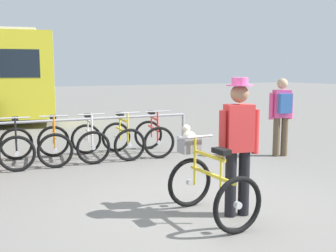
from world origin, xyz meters
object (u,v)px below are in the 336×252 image
object	(u,v)px
pedestrian_with_backpack	(282,112)
racked_bike_red	(153,137)
featured_bicycle	(206,178)
person_with_featured_bike	(238,141)
racked_bike_yellow	(123,139)
racked_bike_orange	(54,144)
racked_bike_black	(16,147)
racked_bike_white	(90,141)

from	to	relation	value
pedestrian_with_backpack	racked_bike_red	bearing A→B (deg)	146.63
racked_bike_red	featured_bicycle	world-z (taller)	featured_bicycle
featured_bicycle	person_with_featured_bike	xyz separation A→B (m)	(0.35, -0.17, 0.46)
racked_bike_yellow	pedestrian_with_backpack	bearing A→B (deg)	-27.46
racked_bike_orange	racked_bike_red	xyz separation A→B (m)	(2.09, -0.15, 0.00)
racked_bike_orange	racked_bike_black	bearing A→B (deg)	176.03
racked_bike_orange	racked_bike_white	world-z (taller)	same
racked_bike_orange	racked_bike_white	size ratio (longest dim) A/B	0.99
racked_bike_white	person_with_featured_bike	world-z (taller)	person_with_featured_bike
racked_bike_black	featured_bicycle	world-z (taller)	featured_bicycle
person_with_featured_bike	racked_bike_black	bearing A→B (deg)	117.33
racked_bike_black	racked_bike_orange	distance (m)	0.70
featured_bicycle	racked_bike_orange	bearing A→B (deg)	105.30
racked_bike_red	featured_bicycle	bearing A→B (deg)	-105.68
racked_bike_white	racked_bike_red	distance (m)	1.40
pedestrian_with_backpack	racked_bike_black	bearing A→B (deg)	161.57
racked_bike_white	racked_bike_red	world-z (taller)	same
racked_bike_orange	pedestrian_with_backpack	xyz separation A→B (m)	(4.36, -1.64, 0.57)
person_with_featured_bike	pedestrian_with_backpack	bearing A→B (deg)	38.94
person_with_featured_bike	pedestrian_with_backpack	distance (m)	3.80
racked_bike_white	racked_bike_yellow	size ratio (longest dim) A/B	1.05
featured_bicycle	person_with_featured_bike	size ratio (longest dim) A/B	0.70
racked_bike_white	racked_bike_yellow	xyz separation A→B (m)	(0.70, -0.05, 0.00)
racked_bike_white	racked_bike_yellow	bearing A→B (deg)	-3.97
racked_bike_red	person_with_featured_bike	xyz separation A→B (m)	(-0.69, -3.88, 0.58)
featured_bicycle	person_with_featured_bike	bearing A→B (deg)	-25.95
racked_bike_white	pedestrian_with_backpack	size ratio (longest dim) A/B	0.73
racked_bike_red	pedestrian_with_backpack	xyz separation A→B (m)	(2.26, -1.49, 0.57)
racked_bike_orange	racked_bike_yellow	size ratio (longest dim) A/B	1.04
racked_bike_yellow	racked_bike_red	bearing A→B (deg)	-3.97
racked_bike_red	person_with_featured_bike	distance (m)	3.98
racked_bike_orange	racked_bike_red	world-z (taller)	same
racked_bike_orange	racked_bike_white	xyz separation A→B (m)	(0.70, -0.05, 0.00)
racked_bike_red	racked_bike_white	bearing A→B (deg)	176.03
featured_bicycle	pedestrian_with_backpack	distance (m)	4.00
racked_bike_black	person_with_featured_bike	distance (m)	4.62
racked_bike_orange	featured_bicycle	world-z (taller)	featured_bicycle
featured_bicycle	person_with_featured_bike	distance (m)	0.61
racked_bike_orange	racked_bike_white	distance (m)	0.70
racked_bike_black	racked_bike_orange	world-z (taller)	same
racked_bike_black	pedestrian_with_backpack	bearing A→B (deg)	-18.43
racked_bike_black	racked_bike_orange	bearing A→B (deg)	-3.97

